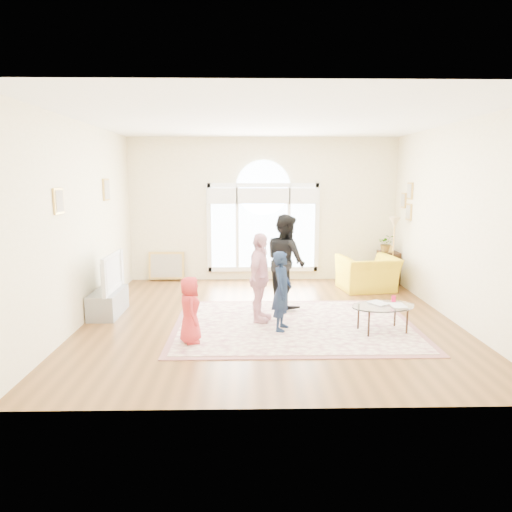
{
  "coord_description": "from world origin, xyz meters",
  "views": [
    {
      "loc": [
        -0.37,
        -7.3,
        2.32
      ],
      "look_at": [
        -0.22,
        0.3,
        1.01
      ],
      "focal_mm": 32.0,
      "sensor_mm": 36.0,
      "label": 1
    }
  ],
  "objects_px": {
    "tv_console": "(108,303)",
    "television": "(107,272)",
    "coffee_table": "(383,307)",
    "armchair": "(367,273)",
    "area_rug": "(294,324)"
  },
  "relations": [
    {
      "from": "tv_console",
      "to": "television",
      "type": "xyz_separation_m",
      "value": [
        0.01,
        0.0,
        0.53
      ]
    },
    {
      "from": "tv_console",
      "to": "television",
      "type": "height_order",
      "value": "television"
    },
    {
      "from": "coffee_table",
      "to": "armchair",
      "type": "xyz_separation_m",
      "value": [
        0.45,
        2.6,
        -0.04
      ]
    },
    {
      "from": "area_rug",
      "to": "armchair",
      "type": "bearing_deg",
      "value": 51.98
    },
    {
      "from": "area_rug",
      "to": "coffee_table",
      "type": "height_order",
      "value": "coffee_table"
    },
    {
      "from": "tv_console",
      "to": "armchair",
      "type": "height_order",
      "value": "armchair"
    },
    {
      "from": "area_rug",
      "to": "television",
      "type": "xyz_separation_m",
      "value": [
        -3.12,
        0.64,
        0.73
      ]
    },
    {
      "from": "area_rug",
      "to": "tv_console",
      "type": "height_order",
      "value": "tv_console"
    },
    {
      "from": "area_rug",
      "to": "tv_console",
      "type": "xyz_separation_m",
      "value": [
        -3.13,
        0.64,
        0.2
      ]
    },
    {
      "from": "area_rug",
      "to": "armchair",
      "type": "distance_m",
      "value": 2.86
    },
    {
      "from": "armchair",
      "to": "area_rug",
      "type": "bearing_deg",
      "value": 42.98
    },
    {
      "from": "area_rug",
      "to": "coffee_table",
      "type": "xyz_separation_m",
      "value": [
        1.3,
        -0.36,
        0.39
      ]
    },
    {
      "from": "area_rug",
      "to": "television",
      "type": "bearing_deg",
      "value": 168.36
    },
    {
      "from": "television",
      "to": "area_rug",
      "type": "bearing_deg",
      "value": -11.64
    },
    {
      "from": "area_rug",
      "to": "television",
      "type": "relative_size",
      "value": 3.25
    }
  ]
}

